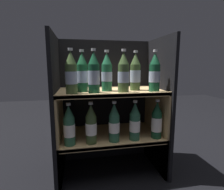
{
  "coord_description": "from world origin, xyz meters",
  "views": [
    {
      "loc": [
        -0.21,
        -0.93,
        0.73
      ],
      "look_at": [
        0.0,
        0.13,
        0.55
      ],
      "focal_mm": 28.0,
      "sensor_mm": 36.0,
      "label": 1
    }
  ],
  "objects_px": {
    "bottle_upper_front_2": "(124,74)",
    "bottle_upper_back_2": "(135,73)",
    "bottle_upper_front_1": "(94,74)",
    "bottle_upper_back_0": "(82,73)",
    "bottle_upper_back_1": "(107,73)",
    "bottle_upper_front_0": "(71,74)",
    "bottle_lower_front_1": "(91,125)",
    "bottle_lower_front_0": "(69,127)",
    "bottle_lower_front_2": "(114,124)",
    "bottle_upper_front_3": "(155,73)",
    "bottle_lower_front_3": "(135,122)",
    "bottle_lower_front_4": "(157,121)"
  },
  "relations": [
    {
      "from": "bottle_lower_front_1",
      "to": "bottle_upper_front_1",
      "type": "bearing_deg",
      "value": 0.0
    },
    {
      "from": "bottle_upper_back_1",
      "to": "bottle_lower_front_4",
      "type": "height_order",
      "value": "bottle_upper_back_1"
    },
    {
      "from": "bottle_lower_front_0",
      "to": "bottle_lower_front_2",
      "type": "xyz_separation_m",
      "value": [
        0.27,
        0.0,
        0.0
      ]
    },
    {
      "from": "bottle_upper_front_2",
      "to": "bottle_lower_front_1",
      "type": "bearing_deg",
      "value": -180.0
    },
    {
      "from": "bottle_upper_back_0",
      "to": "bottle_lower_front_2",
      "type": "relative_size",
      "value": 1.0
    },
    {
      "from": "bottle_upper_back_2",
      "to": "bottle_lower_front_1",
      "type": "bearing_deg",
      "value": -165.59
    },
    {
      "from": "bottle_lower_front_3",
      "to": "bottle_lower_front_0",
      "type": "bearing_deg",
      "value": 180.0
    },
    {
      "from": "bottle_upper_back_0",
      "to": "bottle_upper_back_1",
      "type": "height_order",
      "value": "same"
    },
    {
      "from": "bottle_upper_back_2",
      "to": "bottle_lower_front_1",
      "type": "relative_size",
      "value": 1.0
    },
    {
      "from": "bottle_upper_back_0",
      "to": "bottle_lower_front_1",
      "type": "relative_size",
      "value": 1.0
    },
    {
      "from": "bottle_lower_front_1",
      "to": "bottle_lower_front_4",
      "type": "relative_size",
      "value": 1.0
    },
    {
      "from": "bottle_upper_back_0",
      "to": "bottle_upper_back_1",
      "type": "distance_m",
      "value": 0.15
    },
    {
      "from": "bottle_lower_front_1",
      "to": "bottle_upper_back_0",
      "type": "bearing_deg",
      "value": 118.82
    },
    {
      "from": "bottle_upper_front_0",
      "to": "bottle_lower_front_1",
      "type": "relative_size",
      "value": 1.0
    },
    {
      "from": "bottle_lower_front_0",
      "to": "bottle_upper_back_2",
      "type": "bearing_deg",
      "value": 10.17
    },
    {
      "from": "bottle_upper_back_2",
      "to": "bottle_lower_front_1",
      "type": "height_order",
      "value": "bottle_upper_back_2"
    },
    {
      "from": "bottle_upper_back_1",
      "to": "bottle_upper_back_0",
      "type": "bearing_deg",
      "value": 180.0
    },
    {
      "from": "bottle_lower_front_3",
      "to": "bottle_upper_front_2",
      "type": "bearing_deg",
      "value": 180.0
    },
    {
      "from": "bottle_upper_front_2",
      "to": "bottle_upper_back_2",
      "type": "xyz_separation_m",
      "value": [
        0.1,
        0.07,
        -0.0
      ]
    },
    {
      "from": "bottle_upper_back_1",
      "to": "bottle_lower_front_2",
      "type": "relative_size",
      "value": 1.0
    },
    {
      "from": "bottle_upper_front_1",
      "to": "bottle_upper_back_0",
      "type": "height_order",
      "value": "same"
    },
    {
      "from": "bottle_lower_front_0",
      "to": "bottle_upper_back_0",
      "type": "bearing_deg",
      "value": 41.44
    },
    {
      "from": "bottle_upper_front_0",
      "to": "bottle_lower_front_4",
      "type": "xyz_separation_m",
      "value": [
        0.52,
        0.0,
        -0.3
      ]
    },
    {
      "from": "bottle_lower_front_1",
      "to": "bottle_upper_front_3",
      "type": "bearing_deg",
      "value": 0.0
    },
    {
      "from": "bottle_upper_back_1",
      "to": "bottle_lower_front_0",
      "type": "height_order",
      "value": "bottle_upper_back_1"
    },
    {
      "from": "bottle_upper_front_3",
      "to": "bottle_lower_front_3",
      "type": "distance_m",
      "value": 0.33
    },
    {
      "from": "bottle_upper_back_2",
      "to": "bottle_lower_front_2",
      "type": "relative_size",
      "value": 1.0
    },
    {
      "from": "bottle_upper_front_2",
      "to": "bottle_lower_front_3",
      "type": "bearing_deg",
      "value": -0.0
    },
    {
      "from": "bottle_upper_back_2",
      "to": "bottle_lower_front_2",
      "type": "height_order",
      "value": "bottle_upper_back_2"
    },
    {
      "from": "bottle_upper_front_1",
      "to": "bottle_lower_front_0",
      "type": "relative_size",
      "value": 1.0
    },
    {
      "from": "bottle_lower_front_3",
      "to": "bottle_lower_front_4",
      "type": "height_order",
      "value": "same"
    },
    {
      "from": "bottle_upper_front_2",
      "to": "bottle_lower_front_1",
      "type": "xyz_separation_m",
      "value": [
        -0.19,
        -0.0,
        -0.3
      ]
    },
    {
      "from": "bottle_upper_front_2",
      "to": "bottle_upper_back_1",
      "type": "relative_size",
      "value": 1.0
    },
    {
      "from": "bottle_lower_front_1",
      "to": "bottle_lower_front_2",
      "type": "distance_m",
      "value": 0.14
    },
    {
      "from": "bottle_upper_front_2",
      "to": "bottle_lower_front_3",
      "type": "height_order",
      "value": "bottle_upper_front_2"
    },
    {
      "from": "bottle_upper_back_0",
      "to": "bottle_upper_front_2",
      "type": "bearing_deg",
      "value": -17.63
    },
    {
      "from": "bottle_upper_front_0",
      "to": "bottle_lower_front_4",
      "type": "bearing_deg",
      "value": 0.0
    },
    {
      "from": "bottle_upper_front_3",
      "to": "bottle_lower_front_1",
      "type": "bearing_deg",
      "value": -180.0
    },
    {
      "from": "bottle_upper_back_1",
      "to": "bottle_lower_front_4",
      "type": "xyz_separation_m",
      "value": [
        0.31,
        -0.07,
        -0.3
      ]
    },
    {
      "from": "bottle_upper_front_3",
      "to": "bottle_lower_front_2",
      "type": "height_order",
      "value": "bottle_upper_front_3"
    },
    {
      "from": "bottle_upper_front_0",
      "to": "bottle_upper_back_1",
      "type": "relative_size",
      "value": 1.0
    },
    {
      "from": "bottle_upper_back_1",
      "to": "bottle_lower_front_4",
      "type": "distance_m",
      "value": 0.44
    },
    {
      "from": "bottle_upper_front_2",
      "to": "bottle_lower_front_1",
      "type": "relative_size",
      "value": 1.0
    },
    {
      "from": "bottle_upper_front_1",
      "to": "bottle_lower_front_0",
      "type": "bearing_deg",
      "value": -180.0
    },
    {
      "from": "bottle_upper_back_1",
      "to": "bottle_lower_front_3",
      "type": "bearing_deg",
      "value": -24.8
    },
    {
      "from": "bottle_lower_front_1",
      "to": "bottle_lower_front_3",
      "type": "distance_m",
      "value": 0.27
    },
    {
      "from": "bottle_upper_front_1",
      "to": "bottle_lower_front_4",
      "type": "distance_m",
      "value": 0.5
    },
    {
      "from": "bottle_upper_back_0",
      "to": "bottle_lower_front_0",
      "type": "relative_size",
      "value": 1.0
    },
    {
      "from": "bottle_lower_front_0",
      "to": "bottle_lower_front_4",
      "type": "distance_m",
      "value": 0.54
    },
    {
      "from": "bottle_upper_front_0",
      "to": "bottle_upper_back_2",
      "type": "relative_size",
      "value": 1.0
    }
  ]
}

